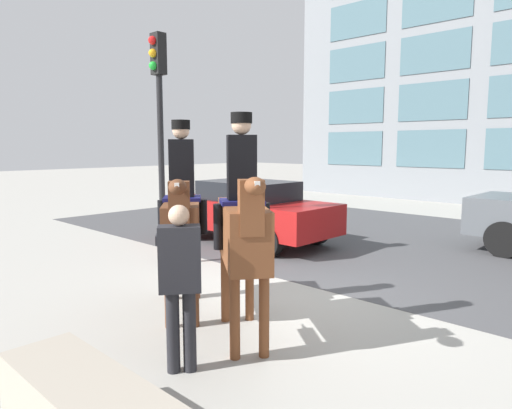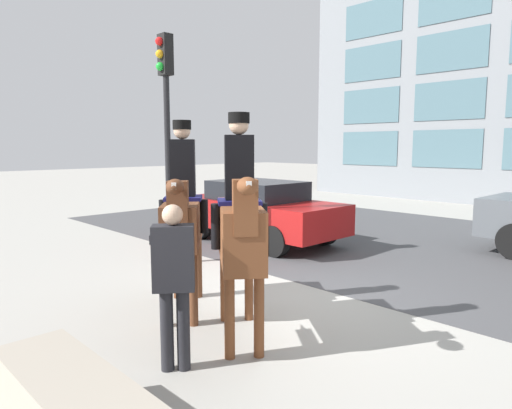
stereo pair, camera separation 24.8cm
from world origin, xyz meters
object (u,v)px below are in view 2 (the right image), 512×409
Objects in this scene: mounted_horse_lead at (183,216)px; mounted_horse_companion at (240,226)px; street_car_near_lane at (259,210)px; pedestrian_bystander at (173,274)px; traffic_light at (166,113)px.

mounted_horse_companion is at bearing 38.00° from mounted_horse_lead.
mounted_horse_lead reaches higher than street_car_near_lane.
mounted_horse_companion reaches higher than pedestrian_bystander.
mounted_horse_companion is at bearing -45.93° from pedestrian_bystander.
pedestrian_bystander is 6.17m from street_car_near_lane.
mounted_horse_companion is 5.39m from street_car_near_lane.
mounted_horse_companion is (1.16, -0.04, 0.01)m from mounted_horse_lead.
street_car_near_lane is (-2.51, 3.87, -0.55)m from mounted_horse_lead.
traffic_light is at bearing 5.65° from pedestrian_bystander.
traffic_light is (-2.27, 1.26, 1.50)m from mounted_horse_lead.
pedestrian_bystander is 0.40× the size of traffic_light.
pedestrian_bystander reaches higher than street_car_near_lane.
mounted_horse_companion is 0.64× the size of street_car_near_lane.
mounted_horse_lead is 4.64m from street_car_near_lane.
traffic_light reaches higher than street_car_near_lane.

